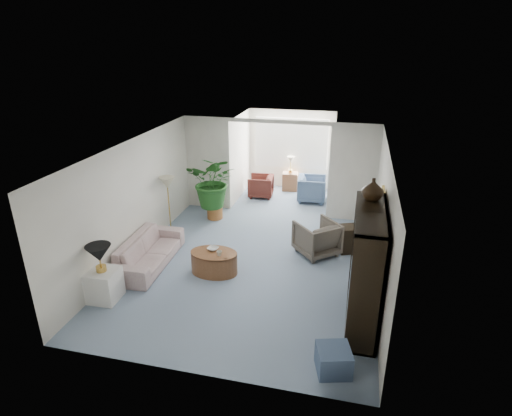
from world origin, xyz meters
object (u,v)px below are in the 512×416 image
(cabinet_urn, at_px, (373,189))
(sunroom_chair_maroon, at_px, (261,186))
(end_table, at_px, (104,285))
(coffee_cup, at_px, (219,253))
(ottoman, at_px, (333,360))
(coffee_table, at_px, (214,262))
(plant_pot, at_px, (215,212))
(sunroom_chair_blue, at_px, (312,189))
(side_table_dark, at_px, (350,239))
(entertainment_cabinet, at_px, (366,269))
(table_lamp, at_px, (99,253))
(sofa, at_px, (149,251))
(coffee_bowl, at_px, (213,249))
(floor_lamp, at_px, (167,183))
(wingback_chair, at_px, (317,238))

(cabinet_urn, height_order, sunroom_chair_maroon, cabinet_urn)
(end_table, height_order, coffee_cup, end_table)
(end_table, xyz_separation_m, ottoman, (4.13, -0.83, -0.10))
(coffee_table, height_order, plant_pot, coffee_table)
(coffee_cup, xyz_separation_m, sunroom_chair_blue, (1.29, 4.55, -0.14))
(sunroom_chair_maroon, bearing_deg, end_table, -19.56)
(side_table_dark, bearing_deg, coffee_cup, -145.69)
(sunroom_chair_blue, xyz_separation_m, sunroom_chair_maroon, (-1.50, 0.00, -0.04))
(coffee_table, distance_m, entertainment_cabinet, 3.10)
(table_lamp, relative_size, coffee_table, 0.46)
(sofa, height_order, ottoman, sofa)
(cabinet_urn, xyz_separation_m, plant_pot, (-3.74, 3.00, -1.99))
(coffee_table, bearing_deg, sunroom_chair_blue, 72.10)
(coffee_bowl, height_order, coffee_cup, coffee_cup)
(table_lamp, bearing_deg, plant_pot, 79.13)
(end_table, relative_size, sunroom_chair_maroon, 0.82)
(coffee_table, xyz_separation_m, ottoman, (2.51, -2.17, -0.04))
(floor_lamp, xyz_separation_m, sunroom_chair_maroon, (1.58, 2.88, -0.93))
(wingback_chair, height_order, side_table_dark, wingback_chair)
(entertainment_cabinet, bearing_deg, ottoman, -106.02)
(coffee_bowl, height_order, sunroom_chair_blue, sunroom_chair_blue)
(floor_lamp, distance_m, plant_pot, 1.69)
(end_table, bearing_deg, sofa, 81.57)
(entertainment_cabinet, bearing_deg, coffee_bowl, 161.16)
(end_table, relative_size, ottoman, 1.24)
(coffee_table, bearing_deg, entertainment_cabinet, -17.35)
(floor_lamp, relative_size, coffee_cup, 3.37)
(plant_pot, relative_size, sunroom_chair_blue, 0.50)
(table_lamp, xyz_separation_m, coffee_table, (1.62, 1.34, -0.70))
(coffee_bowl, xyz_separation_m, side_table_dark, (2.66, 1.48, -0.18))
(sunroom_chair_blue, bearing_deg, side_table_dark, -162.33)
(table_lamp, distance_m, sunroom_chair_blue, 6.57)
(coffee_table, xyz_separation_m, coffee_bowl, (-0.05, 0.10, 0.25))
(ottoman, bearing_deg, sunroom_chair_maroon, 111.22)
(entertainment_cabinet, distance_m, ottoman, 1.55)
(sunroom_chair_maroon, bearing_deg, ottoman, 16.71)
(table_lamp, distance_m, sunroom_chair_maroon, 6.02)
(side_table_dark, distance_m, sunroom_chair_maroon, 3.92)
(plant_pot, bearing_deg, side_table_dark, -16.45)
(sofa, relative_size, coffee_bowl, 9.43)
(wingback_chair, xyz_separation_m, entertainment_cabinet, (0.97, -2.17, 0.61))
(plant_pot, bearing_deg, entertainment_cabinet, -43.12)
(sofa, xyz_separation_m, wingback_chair, (3.33, 1.27, 0.08))
(sofa, relative_size, coffee_table, 2.13)
(sofa, bearing_deg, table_lamp, 169.52)
(side_table_dark, xyz_separation_m, ottoman, (-0.10, -3.75, -0.11))
(coffee_bowl, relative_size, sunroom_chair_blue, 0.27)
(floor_lamp, height_order, coffee_cup, floor_lamp)
(table_lamp, relative_size, side_table_dark, 0.75)
(cabinet_urn, bearing_deg, end_table, -168.16)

